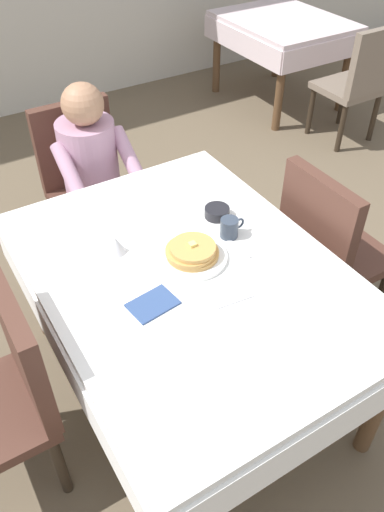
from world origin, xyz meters
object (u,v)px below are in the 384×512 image
at_px(chair_left_side, 5,389).
at_px(knife_right_of_plate, 234,245).
at_px(diner_person, 93,168).
at_px(breakfast_stack, 192,251).
at_px(spoon_near_edge, 235,301).
at_px(bowl_butter, 217,212).
at_px(chair_diner, 85,176).
at_px(chair_right_side, 327,245).
at_px(background_table_far, 282,32).
at_px(plate_breakfast, 192,257).
at_px(dining_table_main, 189,286).
at_px(cup_coffee, 230,228).
at_px(background_chair_empty, 359,79).
at_px(syrup_pitcher, 116,245).
at_px(fork_left_of_plate, 153,278).

distance_m(chair_left_side, knife_right_of_plate, 1.03).
xyz_separation_m(diner_person, breakfast_stack, (0.03, -0.96, 0.11)).
bearing_deg(spoon_near_edge, bowl_butter, 70.15).
distance_m(chair_diner, chair_right_side, 1.39).
bearing_deg(breakfast_stack, chair_left_side, -176.39).
bearing_deg(diner_person, chair_left_side, 52.04).
height_order(bowl_butter, background_table_far, bowl_butter).
xyz_separation_m(plate_breakfast, knife_right_of_plate, (0.19, -0.02, -0.01)).
bearing_deg(plate_breakfast, diner_person, 91.62).
height_order(dining_table_main, plate_breakfast, plate_breakfast).
height_order(diner_person, knife_right_of_plate, diner_person).
bearing_deg(background_table_far, chair_right_side, -124.49).
bearing_deg(chair_right_side, breakfast_stack, -94.06).
distance_m(dining_table_main, plate_breakfast, 0.12).
distance_m(chair_diner, spoon_near_edge, 1.42).
bearing_deg(cup_coffee, bowl_butter, 77.63).
distance_m(cup_coffee, spoon_near_edge, 0.39).
bearing_deg(spoon_near_edge, background_chair_empty, 41.15).
xyz_separation_m(chair_left_side, spoon_near_edge, (0.83, -0.23, 0.21)).
relative_size(chair_right_side, cup_coffee, 8.23).
distance_m(chair_diner, background_table_far, 2.61).
relative_size(chair_diner, plate_breakfast, 3.32).
bearing_deg(spoon_near_edge, syrup_pitcher, 123.85).
bearing_deg(cup_coffee, fork_left_of_plate, -171.15).
relative_size(spoon_near_edge, background_table_far, 0.13).
bearing_deg(spoon_near_edge, plate_breakfast, 97.86).
relative_size(background_table_far, background_chair_empty, 1.21).
bearing_deg(chair_diner, background_chair_empty, -175.27).
relative_size(chair_right_side, syrup_pitcher, 11.62).
xyz_separation_m(breakfast_stack, syrup_pitcher, (-0.24, 0.19, -0.00)).
xyz_separation_m(plate_breakfast, fork_left_of_plate, (-0.19, -0.02, -0.01)).
bearing_deg(plate_breakfast, chair_diner, 91.40).
height_order(chair_left_side, background_chair_empty, same).
bearing_deg(chair_diner, chair_right_side, 122.67).
distance_m(diner_person, knife_right_of_plate, 1.01).
distance_m(cup_coffee, syrup_pitcher, 0.47).
distance_m(bowl_butter, syrup_pitcher, 0.48).
xyz_separation_m(plate_breakfast, background_table_far, (2.31, 2.26, -0.13)).
bearing_deg(cup_coffee, chair_right_side, -10.29).
xyz_separation_m(chair_left_side, breakfast_stack, (0.82, 0.05, 0.25)).
xyz_separation_m(dining_table_main, chair_right_side, (0.77, 0.00, -0.12)).
relative_size(cup_coffee, background_table_far, 0.10).
bearing_deg(chair_diner, cup_coffee, 102.31).
bearing_deg(background_table_far, spoon_near_edge, -132.14).
bearing_deg(background_chair_empty, diner_person, -171.51).
xyz_separation_m(dining_table_main, cup_coffee, (0.26, 0.09, 0.13)).
xyz_separation_m(bowl_butter, background_chair_empty, (2.07, 1.13, -0.23)).
bearing_deg(knife_right_of_plate, bowl_butter, -20.19).
bearing_deg(breakfast_stack, background_chair_empty, 29.55).
bearing_deg(chair_left_side, cup_coffee, -84.79).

